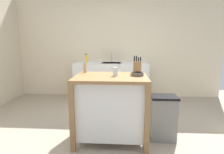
{
  "coord_description": "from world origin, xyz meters",
  "views": [
    {
      "loc": [
        0.17,
        -2.41,
        1.34
      ],
      "look_at": [
        -0.0,
        0.25,
        0.86
      ],
      "focal_mm": 30.09,
      "sensor_mm": 36.0,
      "label": 1
    }
  ],
  "objects_px": {
    "kitchen_island": "(111,105)",
    "trash_bin": "(163,118)",
    "sink_faucet": "(112,58)",
    "bowl_ceramic_small": "(137,74)",
    "bottle_dish_soap": "(86,58)",
    "knife_block": "(137,67)",
    "pepper_grinder": "(85,67)",
    "drinking_cup": "(115,72)"
  },
  "relations": [
    {
      "from": "pepper_grinder",
      "to": "kitchen_island",
      "type": "bearing_deg",
      "value": -33.41
    },
    {
      "from": "trash_bin",
      "to": "knife_block",
      "type": "bearing_deg",
      "value": 149.53
    },
    {
      "from": "trash_bin",
      "to": "sink_faucet",
      "type": "relative_size",
      "value": 2.86
    },
    {
      "from": "knife_block",
      "to": "drinking_cup",
      "type": "distance_m",
      "value": 0.4
    },
    {
      "from": "bowl_ceramic_small",
      "to": "sink_faucet",
      "type": "height_order",
      "value": "sink_faucet"
    },
    {
      "from": "kitchen_island",
      "to": "trash_bin",
      "type": "bearing_deg",
      "value": 4.12
    },
    {
      "from": "kitchen_island",
      "to": "bowl_ceramic_small",
      "type": "xyz_separation_m",
      "value": [
        0.35,
        0.04,
        0.43
      ]
    },
    {
      "from": "bottle_dish_soap",
      "to": "trash_bin",
      "type": "bearing_deg",
      "value": -52.38
    },
    {
      "from": "bowl_ceramic_small",
      "to": "bottle_dish_soap",
      "type": "distance_m",
      "value": 2.19
    },
    {
      "from": "trash_bin",
      "to": "sink_faucet",
      "type": "height_order",
      "value": "sink_faucet"
    },
    {
      "from": "kitchen_island",
      "to": "sink_faucet",
      "type": "distance_m",
      "value": 2.15
    },
    {
      "from": "knife_block",
      "to": "trash_bin",
      "type": "xyz_separation_m",
      "value": [
        0.36,
        -0.21,
        -0.68
      ]
    },
    {
      "from": "knife_block",
      "to": "sink_faucet",
      "type": "distance_m",
      "value": 1.89
    },
    {
      "from": "knife_block",
      "to": "bowl_ceramic_small",
      "type": "relative_size",
      "value": 1.5
    },
    {
      "from": "kitchen_island",
      "to": "trash_bin",
      "type": "distance_m",
      "value": 0.75
    },
    {
      "from": "bowl_ceramic_small",
      "to": "sink_faucet",
      "type": "xyz_separation_m",
      "value": [
        -0.48,
        2.05,
        0.06
      ]
    },
    {
      "from": "trash_bin",
      "to": "sink_faucet",
      "type": "xyz_separation_m",
      "value": [
        -0.85,
        2.04,
        0.68
      ]
    },
    {
      "from": "bottle_dish_soap",
      "to": "kitchen_island",
      "type": "bearing_deg",
      "value": -69.36
    },
    {
      "from": "bottle_dish_soap",
      "to": "sink_faucet",
      "type": "bearing_deg",
      "value": 14.42
    },
    {
      "from": "kitchen_island",
      "to": "knife_block",
      "type": "distance_m",
      "value": 0.67
    },
    {
      "from": "kitchen_island",
      "to": "bottle_dish_soap",
      "type": "relative_size",
      "value": 4.55
    },
    {
      "from": "kitchen_island",
      "to": "sink_faucet",
      "type": "xyz_separation_m",
      "value": [
        -0.13,
        2.09,
        0.49
      ]
    },
    {
      "from": "bowl_ceramic_small",
      "to": "drinking_cup",
      "type": "relative_size",
      "value": 1.44
    },
    {
      "from": "kitchen_island",
      "to": "bowl_ceramic_small",
      "type": "relative_size",
      "value": 5.77
    },
    {
      "from": "bowl_ceramic_small",
      "to": "bottle_dish_soap",
      "type": "xyz_separation_m",
      "value": [
        -1.08,
        1.9,
        0.05
      ]
    },
    {
      "from": "trash_bin",
      "to": "sink_faucet",
      "type": "distance_m",
      "value": 2.31
    },
    {
      "from": "kitchen_island",
      "to": "pepper_grinder",
      "type": "height_order",
      "value": "pepper_grinder"
    },
    {
      "from": "knife_block",
      "to": "sink_faucet",
      "type": "relative_size",
      "value": 1.14
    },
    {
      "from": "kitchen_island",
      "to": "bottle_dish_soap",
      "type": "distance_m",
      "value": 2.12
    },
    {
      "from": "drinking_cup",
      "to": "bottle_dish_soap",
      "type": "xyz_separation_m",
      "value": [
        -0.79,
        1.93,
        0.02
      ]
    },
    {
      "from": "pepper_grinder",
      "to": "drinking_cup",
      "type": "bearing_deg",
      "value": -29.38
    },
    {
      "from": "drinking_cup",
      "to": "pepper_grinder",
      "type": "xyz_separation_m",
      "value": [
        -0.46,
        0.26,
        0.02
      ]
    },
    {
      "from": "kitchen_island",
      "to": "drinking_cup",
      "type": "distance_m",
      "value": 0.46
    },
    {
      "from": "sink_faucet",
      "to": "bottle_dish_soap",
      "type": "xyz_separation_m",
      "value": [
        -0.6,
        -0.15,
        -0.01
      ]
    },
    {
      "from": "bowl_ceramic_small",
      "to": "drinking_cup",
      "type": "xyz_separation_m",
      "value": [
        -0.29,
        -0.03,
        0.03
      ]
    },
    {
      "from": "trash_bin",
      "to": "sink_faucet",
      "type": "bearing_deg",
      "value": 112.65
    },
    {
      "from": "pepper_grinder",
      "to": "trash_bin",
      "type": "xyz_separation_m",
      "value": [
        1.13,
        -0.22,
        -0.67
      ]
    },
    {
      "from": "bowl_ceramic_small",
      "to": "pepper_grinder",
      "type": "height_order",
      "value": "pepper_grinder"
    },
    {
      "from": "kitchen_island",
      "to": "bowl_ceramic_small",
      "type": "distance_m",
      "value": 0.55
    },
    {
      "from": "knife_block",
      "to": "drinking_cup",
      "type": "bearing_deg",
      "value": -140.13
    },
    {
      "from": "drinking_cup",
      "to": "pepper_grinder",
      "type": "bearing_deg",
      "value": 150.62
    },
    {
      "from": "bowl_ceramic_small",
      "to": "bottle_dish_soap",
      "type": "height_order",
      "value": "bottle_dish_soap"
    }
  ]
}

